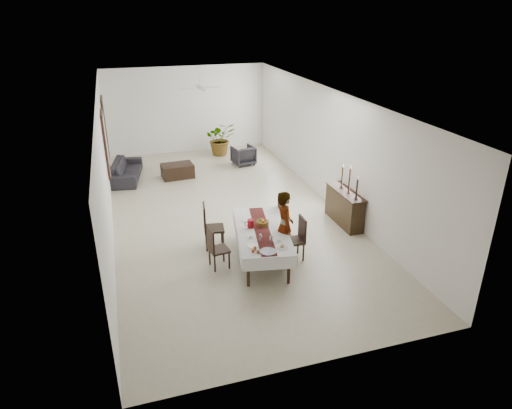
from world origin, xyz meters
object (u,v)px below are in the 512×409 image
at_px(woman, 285,226).
at_px(sofa, 127,170).
at_px(red_pitcher, 251,224).
at_px(sideboard_body, 344,208).
at_px(dining_table_top, 262,231).

height_order(woman, sofa, woman).
distance_m(red_pitcher, woman, 0.76).
xyz_separation_m(sideboard_body, sofa, (-5.24, 5.04, -0.13)).
xyz_separation_m(dining_table_top, sideboard_body, (2.60, 1.08, -0.25)).
bearing_deg(red_pitcher, dining_table_top, -41.50).
bearing_deg(dining_table_top, sofa, 123.93).
relative_size(woman, sofa, 0.79).
distance_m(dining_table_top, red_pitcher, 0.30).
relative_size(woman, sideboard_body, 1.13).
relative_size(red_pitcher, sideboard_body, 0.13).
bearing_deg(sideboard_body, red_pitcher, -162.17).
distance_m(dining_table_top, woman, 0.51).
height_order(sideboard_body, sofa, sideboard_body).
distance_m(sideboard_body, sofa, 7.27).
bearing_deg(dining_table_top, sideboard_body, 33.18).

